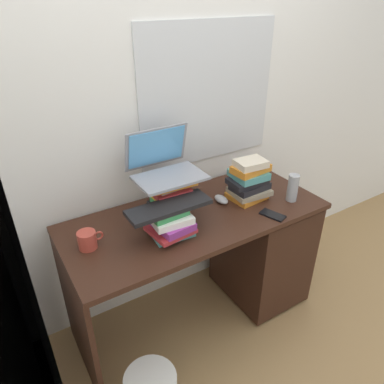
% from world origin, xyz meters
% --- Properties ---
extents(ground_plane, '(6.00, 6.00, 0.00)m').
position_xyz_m(ground_plane, '(0.00, 0.00, 0.00)').
color(ground_plane, '#9E7A4C').
extents(wall_back, '(6.00, 0.06, 2.60)m').
position_xyz_m(wall_back, '(0.00, 0.36, 1.30)').
color(wall_back, white).
rests_on(wall_back, ground).
extents(desk, '(1.46, 0.63, 0.77)m').
position_xyz_m(desk, '(0.37, -0.02, 0.42)').
color(desk, '#381E14').
rests_on(desk, ground).
extents(book_stack_tall, '(0.25, 0.20, 0.23)m').
position_xyz_m(book_stack_tall, '(-0.12, 0.06, 0.89)').
color(book_stack_tall, '#B22D33').
rests_on(book_stack_tall, desk).
extents(book_stack_keyboard_riser, '(0.23, 0.21, 0.15)m').
position_xyz_m(book_stack_keyboard_riser, '(-0.21, -0.09, 0.85)').
color(book_stack_keyboard_riser, teal).
rests_on(book_stack_keyboard_riser, desk).
extents(book_stack_side, '(0.25, 0.20, 0.25)m').
position_xyz_m(book_stack_side, '(0.35, -0.01, 0.89)').
color(book_stack_side, orange).
rests_on(book_stack_side, desk).
extents(laptop, '(0.35, 0.29, 0.24)m').
position_xyz_m(laptop, '(-0.12, 0.13, 1.06)').
color(laptop, gray).
rests_on(laptop, book_stack_tall).
extents(keyboard, '(0.42, 0.14, 0.02)m').
position_xyz_m(keyboard, '(-0.21, -0.08, 0.94)').
color(keyboard, black).
rests_on(keyboard, book_stack_keyboard_riser).
extents(computer_mouse, '(0.06, 0.10, 0.04)m').
position_xyz_m(computer_mouse, '(0.20, 0.04, 0.79)').
color(computer_mouse, '#A5A8AD').
rests_on(computer_mouse, desk).
extents(mug, '(0.12, 0.09, 0.09)m').
position_xyz_m(mug, '(-0.59, 0.03, 0.82)').
color(mug, '#B23F33').
rests_on(mug, desk).
extents(water_bottle, '(0.06, 0.06, 0.16)m').
position_xyz_m(water_bottle, '(0.56, -0.16, 0.85)').
color(water_bottle, '#999EA5').
rests_on(water_bottle, desk).
extents(cell_phone, '(0.11, 0.15, 0.01)m').
position_xyz_m(cell_phone, '(0.35, -0.23, 0.78)').
color(cell_phone, black).
rests_on(cell_phone, desk).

